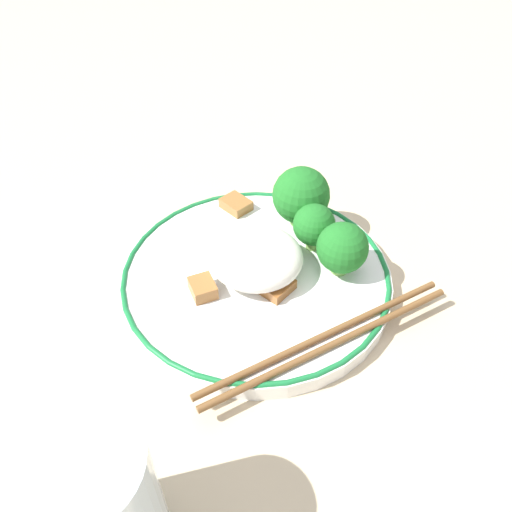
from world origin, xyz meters
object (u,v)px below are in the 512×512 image
object	(u,v)px
plate	(256,276)
drinking_glass	(100,509)
broccoli_back_right	(301,196)
broccoli_back_center	(314,225)
broccoli_back_left	(342,248)
chopsticks	(328,340)

from	to	relation	value
plate	drinking_glass	bearing A→B (deg)	-99.50
broccoli_back_right	drinking_glass	world-z (taller)	drinking_glass
broccoli_back_center	broccoli_back_right	size ratio (longest dim) A/B	0.77
plate	broccoli_back_left	xyz separation A→B (m)	(0.08, 0.02, 0.03)
plate	broccoli_back_right	xyz separation A→B (m)	(0.03, 0.08, 0.04)
broccoli_back_left	broccoli_back_right	xyz separation A→B (m)	(-0.05, 0.06, 0.01)
broccoli_back_right	broccoli_back_left	bearing A→B (deg)	-54.04
broccoli_back_left	drinking_glass	world-z (taller)	drinking_glass
broccoli_back_center	drinking_glass	bearing A→B (deg)	-107.15
drinking_glass	broccoli_back_left	bearing A→B (deg)	65.55
broccoli_back_center	drinking_glass	size ratio (longest dim) A/B	0.44
broccoli_back_center	chopsticks	size ratio (longest dim) A/B	0.26
plate	chopsticks	distance (m)	0.10
plate	broccoli_back_right	distance (m)	0.09
broccoli_back_left	chopsticks	xyz separation A→B (m)	(-0.00, -0.09, -0.03)
broccoli_back_left	plate	bearing A→B (deg)	-167.82
broccoli_back_right	chopsticks	world-z (taller)	broccoli_back_right
broccoli_back_left	chopsticks	size ratio (longest dim) A/B	0.28
broccoli_back_left	broccoli_back_center	bearing A→B (deg)	135.61
broccoli_back_center	broccoli_back_right	distance (m)	0.04
chopsticks	broccoli_back_left	bearing A→B (deg)	88.58
broccoli_back_right	chopsticks	distance (m)	0.16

